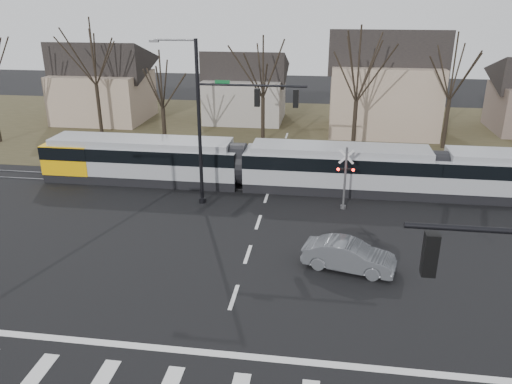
# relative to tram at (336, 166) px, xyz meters

# --- Properties ---
(ground) EXTENTS (140.00, 140.00, 0.00)m
(ground) POSITION_rel_tram_xyz_m (-4.51, -16.00, -1.70)
(ground) COLOR black
(grass_verge) EXTENTS (140.00, 28.00, 0.01)m
(grass_verge) POSITION_rel_tram_xyz_m (-4.51, 16.00, -1.70)
(grass_verge) COLOR #38331E
(grass_verge) RESTS_ON ground
(stop_line) EXTENTS (28.00, 0.35, 0.01)m
(stop_line) POSITION_rel_tram_xyz_m (-4.51, -17.80, -1.70)
(stop_line) COLOR silver
(stop_line) RESTS_ON ground
(lane_dashes) EXTENTS (0.18, 30.00, 0.01)m
(lane_dashes) POSITION_rel_tram_xyz_m (-4.51, -0.00, -1.70)
(lane_dashes) COLOR silver
(lane_dashes) RESTS_ON ground
(rail_pair) EXTENTS (90.00, 1.52, 0.06)m
(rail_pair) POSITION_rel_tram_xyz_m (-4.51, -0.20, -1.67)
(rail_pair) COLOR #59595E
(rail_pair) RESTS_ON ground
(tram) EXTENTS (41.21, 3.06, 3.12)m
(tram) POSITION_rel_tram_xyz_m (0.00, 0.00, 0.00)
(tram) COLOR gray
(tram) RESTS_ON ground
(sedan) EXTENTS (3.54, 5.14, 1.46)m
(sedan) POSITION_rel_tram_xyz_m (0.57, -10.77, -0.97)
(sedan) COLOR #52555A
(sedan) RESTS_ON ground
(signal_pole_far) EXTENTS (9.28, 0.44, 10.20)m
(signal_pole_far) POSITION_rel_tram_xyz_m (-6.92, -3.50, 4.00)
(signal_pole_far) COLOR black
(signal_pole_far) RESTS_ON ground
(rail_crossing_signal) EXTENTS (1.08, 0.36, 4.00)m
(rail_crossing_signal) POSITION_rel_tram_xyz_m (0.49, -3.21, 0.18)
(rail_crossing_signal) COLOR #59595B
(rail_crossing_signal) RESTS_ON ground
(tree_row) EXTENTS (59.20, 7.20, 10.00)m
(tree_row) POSITION_rel_tram_xyz_m (-2.51, 10.00, 3.30)
(tree_row) COLOR black
(tree_row) RESTS_ON ground
(house_a) EXTENTS (9.72, 8.64, 8.60)m
(house_a) POSITION_rel_tram_xyz_m (-24.51, 18.00, 2.76)
(house_a) COLOR gray
(house_a) RESTS_ON ground
(house_b) EXTENTS (8.64, 7.56, 7.65)m
(house_b) POSITION_rel_tram_xyz_m (-9.51, 20.00, 2.27)
(house_b) COLOR gray
(house_b) RESTS_ON ground
(house_c) EXTENTS (10.80, 8.64, 10.10)m
(house_c) POSITION_rel_tram_xyz_m (4.49, 17.00, 3.53)
(house_c) COLOR gray
(house_c) RESTS_ON ground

